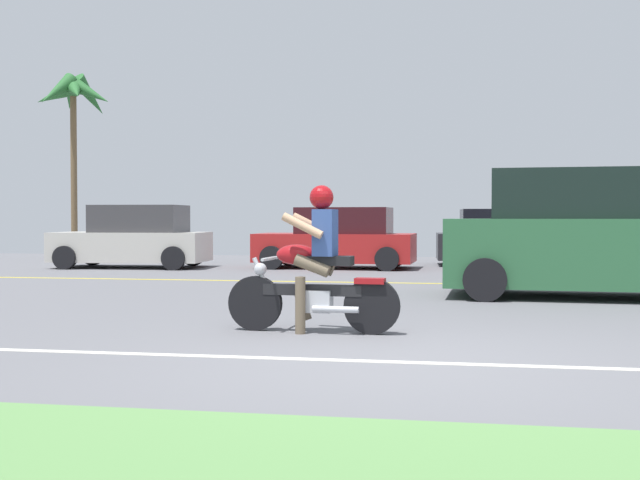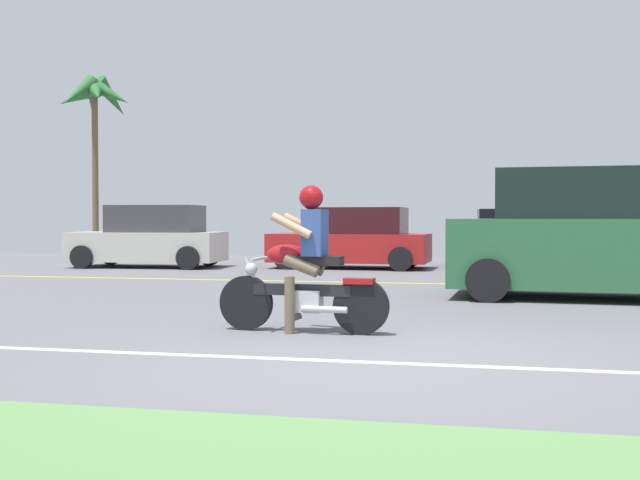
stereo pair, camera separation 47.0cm
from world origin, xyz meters
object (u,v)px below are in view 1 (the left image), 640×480
Objects in this scene: motorcyclist at (314,270)px; parked_car_1 at (338,240)px; parked_car_0 at (134,239)px; parked_car_2 at (516,239)px; suv_nearby at (594,236)px; palm_tree_0 at (73,100)px.

motorcyclist is 10.73m from parked_car_1.
parked_car_2 is at bearing 14.73° from parked_car_0.
suv_nearby is at bearing 50.62° from motorcyclist.
palm_tree_0 reaches higher than suv_nearby.
motorcyclist is at bearing -57.67° from parked_car_0.
motorcyclist is 0.50× the size of parked_car_0.
parked_car_1 is 9.99m from palm_tree_0.
palm_tree_0 reaches higher than parked_car_1.
parked_car_2 is at bearing -6.55° from palm_tree_0.
parked_car_2 is at bearing 22.31° from parked_car_1.
palm_tree_0 is at bearing 125.42° from motorcyclist.
suv_nearby is 7.99m from parked_car_1.
motorcyclist is at bearing -82.77° from parked_car_1.
motorcyclist is 17.53m from palm_tree_0.
suv_nearby reaches higher than parked_car_2.
parked_car_1 is at bearing 97.23° from motorcyclist.
palm_tree_0 is (-12.85, 1.48, 4.07)m from parked_car_2.
palm_tree_0 reaches higher than parked_car_2.
parked_car_0 is at bearing 150.35° from suv_nearby.
parked_car_1 is (4.96, 0.67, -0.02)m from parked_car_0.
suv_nearby is 1.20× the size of parked_car_1.
palm_tree_0 is at bearing 144.64° from suv_nearby.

